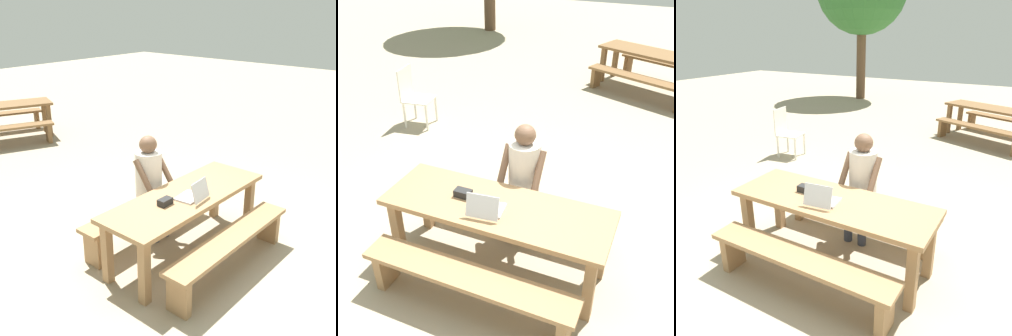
{
  "view_description": "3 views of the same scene",
  "coord_description": "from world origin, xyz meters",
  "views": [
    {
      "loc": [
        -3.28,
        -2.56,
        2.68
      ],
      "look_at": [
        -0.01,
        0.25,
        0.98
      ],
      "focal_mm": 44.87,
      "sensor_mm": 36.0,
      "label": 1
    },
    {
      "loc": [
        1.25,
        -2.67,
        2.93
      ],
      "look_at": [
        -0.01,
        0.25,
        0.98
      ],
      "focal_mm": 43.89,
      "sensor_mm": 36.0,
      "label": 2
    },
    {
      "loc": [
        1.6,
        -2.56,
        2.27
      ],
      "look_at": [
        -0.01,
        0.25,
        0.98
      ],
      "focal_mm": 36.11,
      "sensor_mm": 36.0,
      "label": 3
    }
  ],
  "objects": [
    {
      "name": "bench_mid_south",
      "position": [
        0.57,
        5.0,
        0.33
      ],
      "size": [
        1.93,
        1.01,
        0.43
      ],
      "rotation": [
        0.0,
        0.0,
        -0.38
      ],
      "color": "brown",
      "rests_on": "ground"
    },
    {
      "name": "bench_mid_north",
      "position": [
        1.02,
        6.13,
        0.33
      ],
      "size": [
        1.93,
        1.01,
        0.43
      ],
      "rotation": [
        0.0,
        0.0,
        -0.38
      ],
      "color": "brown",
      "rests_on": "ground"
    },
    {
      "name": "bench_far",
      "position": [
        0.0,
        0.6,
        0.33
      ],
      "size": [
        1.9,
        0.3,
        0.44
      ],
      "color": "#9E754C",
      "rests_on": "ground"
    },
    {
      "name": "picnic_table_mid",
      "position": [
        0.79,
        5.57,
        0.63
      ],
      "size": [
        2.27,
        1.43,
        0.75
      ],
      "rotation": [
        0.0,
        0.0,
        -0.38
      ],
      "color": "brown",
      "rests_on": "ground"
    },
    {
      "name": "plastic_chair",
      "position": [
        -2.57,
        2.44,
        0.5
      ],
      "size": [
        0.5,
        0.5,
        0.94
      ],
      "rotation": [
        0.0,
        0.0,
        1.73
      ],
      "color": "silver",
      "rests_on": "ground"
    },
    {
      "name": "small_pouch",
      "position": [
        -0.34,
        0.01,
        0.77
      ],
      "size": [
        0.16,
        0.09,
        0.07
      ],
      "color": "black",
      "rests_on": "picnic_table_front"
    },
    {
      "name": "laptop",
      "position": [
        -0.04,
        -0.13,
        0.79
      ],
      "size": [
        0.32,
        0.31,
        0.23
      ],
      "rotation": [
        0.0,
        0.0,
        3.25
      ],
      "color": "silver",
      "rests_on": "picnic_table_front"
    },
    {
      "name": "bench_near",
      "position": [
        0.0,
        -0.6,
        0.33
      ],
      "size": [
        1.9,
        0.3,
        0.44
      ],
      "color": "#9E754C",
      "rests_on": "ground"
    },
    {
      "name": "picnic_table_front",
      "position": [
        0.0,
        0.0,
        0.62
      ],
      "size": [
        2.08,
        0.72,
        0.73
      ],
      "color": "#9E754C",
      "rests_on": "ground"
    },
    {
      "name": "person_seated",
      "position": [
        0.04,
        0.56,
        0.74
      ],
      "size": [
        0.43,
        0.42,
        1.27
      ],
      "color": "#333847",
      "rests_on": "ground"
    },
    {
      "name": "ground_plane",
      "position": [
        0.0,
        0.0,
        0.0
      ],
      "size": [
        30.0,
        30.0,
        0.0
      ],
      "primitive_type": "plane",
      "color": "tan"
    }
  ]
}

